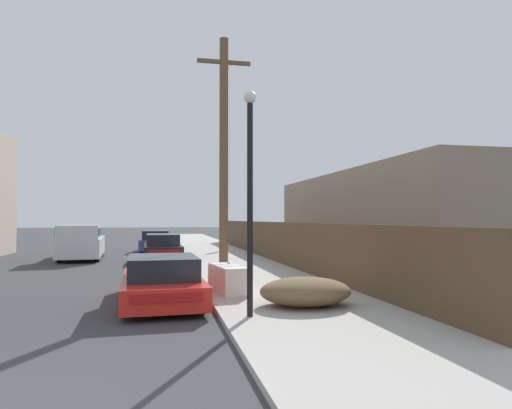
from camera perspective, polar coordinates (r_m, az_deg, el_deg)
name	(u,v)px	position (r m, az deg, el deg)	size (l,w,h in m)	color
sidewalk_curb	(214,251)	(28.69, -5.30, -5.84)	(4.20, 63.00, 0.12)	#ADA89E
discarded_fridge	(228,279)	(12.35, -3.52, -9.26)	(0.90, 1.91, 0.74)	silver
parked_sports_car_red	(162,281)	(11.61, -11.71, -9.38)	(2.04, 4.65, 1.18)	red
car_parked_mid	(163,248)	(23.11, -11.60, -5.39)	(1.89, 4.61, 1.33)	black
car_parked_far	(157,242)	(30.02, -12.33, -4.55)	(2.09, 4.18, 1.33)	#2D478C
pickup_truck	(81,242)	(24.81, -21.01, -4.44)	(2.35, 5.52, 1.77)	silver
utility_pole	(224,154)	(15.35, -4.05, 6.33)	(1.80, 0.29, 8.03)	brown
street_lamp	(250,184)	(9.24, -0.76, 2.53)	(0.26, 0.26, 4.57)	black
brush_pile	(305,291)	(10.55, 6.19, -10.75)	(2.09, 1.70, 0.64)	brown
wooden_fence	(266,240)	(23.11, 1.25, -4.42)	(0.08, 33.02, 1.82)	brown
building_right_house	(392,218)	(22.56, 16.61, -1.68)	(6.00, 16.52, 4.20)	gray
pedestrian	(222,237)	(27.65, -4.26, -4.06)	(0.34, 0.34, 1.70)	#282D42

